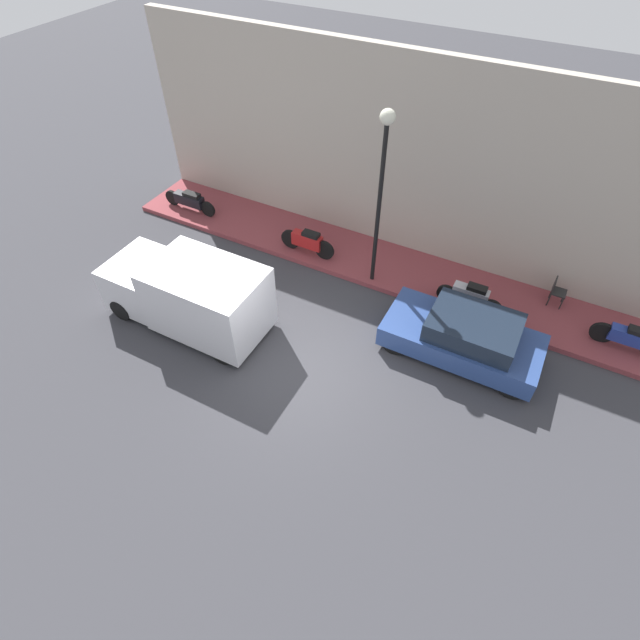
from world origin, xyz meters
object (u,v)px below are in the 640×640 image
scooter_silver (470,296)px  cafe_chair (557,290)px  delivery_van (188,293)px  motorcycle_red (308,241)px  motorcycle_blue (630,338)px  streetlamp (382,171)px  parked_car (465,336)px  motorcycle_black (190,200)px

scooter_silver → cafe_chair: bearing=-57.2°
delivery_van → scooter_silver: (3.89, -6.63, -0.41)m
motorcycle_red → scooter_silver: scooter_silver is taller
motorcycle_blue → streetlamp: streetlamp is taller
motorcycle_red → scooter_silver: 5.20m
motorcycle_blue → streetlamp: (-0.51, 6.94, 3.11)m
delivery_van → motorcycle_blue: size_ratio=2.48×
motorcycle_blue → scooter_silver: (-0.41, 4.05, 0.03)m
scooter_silver → cafe_chair: size_ratio=2.24×
motorcycle_blue → scooter_silver: scooter_silver is taller
motorcycle_blue → streetlamp: 7.62m
motorcycle_blue → scooter_silver: size_ratio=1.00×
motorcycle_red → streetlamp: streetlamp is taller
motorcycle_red → scooter_silver: bearing=-91.0°
parked_car → motorcycle_blue: 4.24m
delivery_van → motorcycle_red: 4.26m
parked_car → scooter_silver: size_ratio=2.17×
parked_car → motorcycle_blue: (1.99, -3.74, -0.05)m
streetlamp → cafe_chair: size_ratio=6.24×
streetlamp → cafe_chair: streetlamp is taller
motorcycle_blue → streetlamp: bearing=94.2°
parked_car → scooter_silver: parked_car is taller
cafe_chair → scooter_silver: bearing=122.8°
motorcycle_black → scooter_silver: 9.99m
parked_car → motorcycle_red: parked_car is taller
motorcycle_black → cafe_chair: 12.11m
motorcycle_black → parked_car: bearing=-100.3°
motorcycle_blue → cafe_chair: cafe_chair is taller
motorcycle_black → cafe_chair: (1.04, -12.06, 0.08)m
delivery_van → motorcycle_blue: delivery_van is taller
motorcycle_red → streetlamp: (-0.18, -2.31, 3.08)m
parked_car → motorcycle_black: (1.87, 10.29, -0.07)m
motorcycle_black → scooter_silver: scooter_silver is taller
cafe_chair → motorcycle_blue: bearing=-115.1°
motorcycle_blue → motorcycle_black: 14.04m
motorcycle_black → streetlamp: bearing=-93.1°
delivery_van → motorcycle_red: delivery_van is taller
motorcycle_blue → motorcycle_red: bearing=92.0°
streetlamp → motorcycle_blue: bearing=-85.8°
cafe_chair → motorcycle_red: bearing=99.7°
delivery_van → streetlamp: size_ratio=0.89×
motorcycle_blue → scooter_silver: bearing=95.8°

